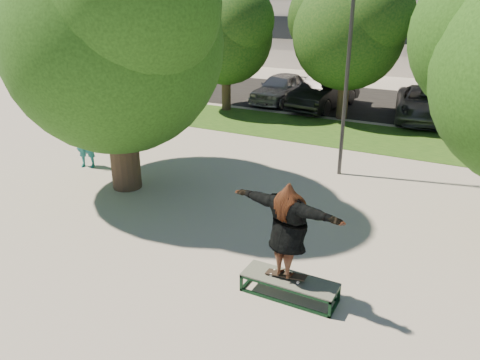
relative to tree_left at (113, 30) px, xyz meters
The scene contains 13 objects.
ground 6.26m from the tree_left, 14.31° to the right, with size 120.00×120.00×0.00m, color #A3A096.
grass_strip 10.87m from the tree_left, 57.80° to the left, with size 30.00×4.00×0.02m, color #183F12.
asphalt_strip 16.13m from the tree_left, 73.93° to the left, with size 40.00×8.00×0.01m, color black.
tree_left is the anchor object (origin of this frame).
bg_tree_left 10.26m from the tree_left, 102.86° to the left, with size 5.28×4.51×5.77m.
bg_tree_mid 11.45m from the tree_left, 73.68° to the left, with size 5.76×4.92×6.24m.
lamppost 6.70m from the tree_left, 36.42° to the left, with size 0.25×0.15×6.11m.
grind_box 8.15m from the tree_left, 24.11° to the right, with size 1.80×0.60×0.38m.
skater_rig 7.54m from the tree_left, 24.38° to the right, with size 2.34×1.02×1.92m.
bystander 4.19m from the tree_left, 163.21° to the left, with size 0.68×0.45×1.87m, color #1A6565.
car_silver_a 13.32m from the tree_left, 92.56° to the left, with size 1.78×4.42×1.51m, color #A4A4A8.
car_dark 13.12m from the tree_left, 81.26° to the left, with size 1.73×4.97×1.64m, color black.
car_grey 14.54m from the tree_left, 61.93° to the left, with size 2.39×5.19×1.44m, color #5D5D63.
Camera 1 is at (4.72, -8.73, 5.30)m, focal length 35.00 mm.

